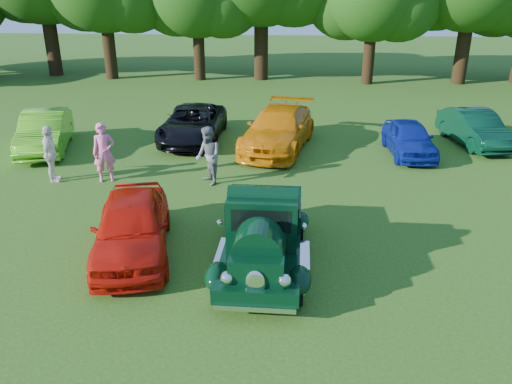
# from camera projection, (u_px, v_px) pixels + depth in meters

# --- Properties ---
(ground) EXTENTS (120.00, 120.00, 0.00)m
(ground) POSITION_uv_depth(u_px,v_px,m) (221.00, 247.00, 12.35)
(ground) COLOR #205012
(ground) RESTS_ON ground
(hero_pickup) EXTENTS (2.17, 4.65, 1.82)m
(hero_pickup) POSITION_uv_depth(u_px,v_px,m) (264.00, 232.00, 11.38)
(hero_pickup) COLOR black
(hero_pickup) RESTS_ON ground
(red_convertible) EXTENTS (2.67, 4.54, 1.45)m
(red_convertible) POSITION_uv_depth(u_px,v_px,m) (132.00, 226.00, 11.84)
(red_convertible) COLOR #B91207
(red_convertible) RESTS_ON ground
(back_car_lime) EXTENTS (2.92, 4.86, 1.51)m
(back_car_lime) POSITION_uv_depth(u_px,v_px,m) (45.00, 131.00, 19.50)
(back_car_lime) COLOR #49A816
(back_car_lime) RESTS_ON ground
(back_car_black) EXTENTS (2.51, 5.19, 1.42)m
(back_car_black) POSITION_uv_depth(u_px,v_px,m) (193.00, 124.00, 20.80)
(back_car_black) COLOR black
(back_car_black) RESTS_ON ground
(back_car_orange) EXTENTS (3.19, 5.81, 1.59)m
(back_car_orange) POSITION_uv_depth(u_px,v_px,m) (278.00, 129.00, 19.68)
(back_car_orange) COLOR orange
(back_car_orange) RESTS_ON ground
(back_car_blue) EXTENTS (1.75, 3.89, 1.30)m
(back_car_blue) POSITION_uv_depth(u_px,v_px,m) (409.00, 138.00, 19.01)
(back_car_blue) COLOR navy
(back_car_blue) RESTS_ON ground
(back_car_green) EXTENTS (2.17, 4.42, 1.39)m
(back_car_green) POSITION_uv_depth(u_px,v_px,m) (475.00, 128.00, 20.22)
(back_car_green) COLOR black
(back_car_green) RESTS_ON ground
(spectator_pink) EXTENTS (0.84, 0.71, 1.96)m
(spectator_pink) POSITION_uv_depth(u_px,v_px,m) (104.00, 153.00, 16.26)
(spectator_pink) COLOR pink
(spectator_pink) RESTS_ON ground
(spectator_grey) EXTENTS (1.10, 1.16, 1.90)m
(spectator_grey) POSITION_uv_depth(u_px,v_px,m) (208.00, 156.00, 16.02)
(spectator_grey) COLOR slate
(spectator_grey) RESTS_ON ground
(spectator_white) EXTENTS (0.73, 1.18, 1.88)m
(spectator_white) POSITION_uv_depth(u_px,v_px,m) (50.00, 154.00, 16.24)
(spectator_white) COLOR silver
(spectator_white) RESTS_ON ground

